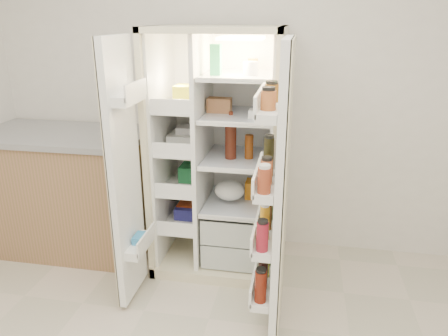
# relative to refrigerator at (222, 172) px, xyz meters

# --- Properties ---
(wall_back) EXTENTS (4.00, 0.02, 2.70)m
(wall_back) POSITION_rel_refrigerator_xyz_m (0.06, 0.35, 0.61)
(wall_back) COLOR white
(wall_back) RESTS_ON floor
(refrigerator) EXTENTS (0.92, 0.70, 1.80)m
(refrigerator) POSITION_rel_refrigerator_xyz_m (0.00, 0.00, 0.00)
(refrigerator) COLOR beige
(refrigerator) RESTS_ON floor
(freezer_door) EXTENTS (0.15, 0.40, 1.72)m
(freezer_door) POSITION_rel_refrigerator_xyz_m (-0.51, -0.60, 0.15)
(freezer_door) COLOR white
(freezer_door) RESTS_ON floor
(fridge_door) EXTENTS (0.17, 0.58, 1.72)m
(fridge_door) POSITION_rel_refrigerator_xyz_m (0.47, -0.70, 0.13)
(fridge_door) COLOR white
(fridge_door) RESTS_ON floor
(kitchen_counter) EXTENTS (1.38, 0.73, 1.00)m
(kitchen_counter) POSITION_rel_refrigerator_xyz_m (-1.29, -0.04, -0.24)
(kitchen_counter) COLOR #9C6C4E
(kitchen_counter) RESTS_ON floor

